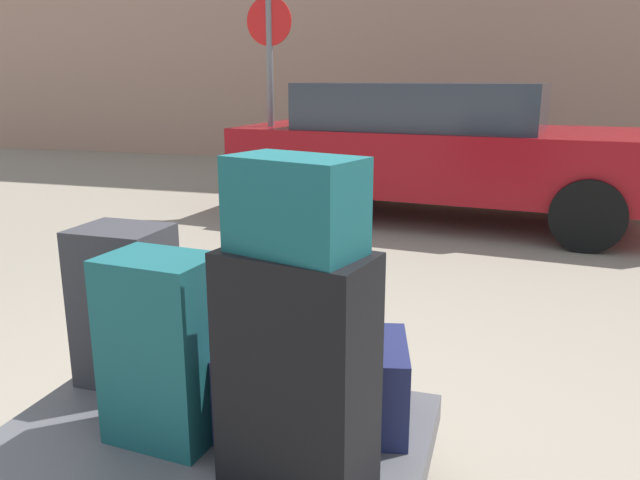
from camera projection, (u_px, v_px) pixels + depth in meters
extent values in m
cube|color=#4C4C51|center=(217.00, 441.00, 2.10)|extent=(1.39, 0.89, 0.10)
cylinder|color=black|center=(373.00, 459.00, 2.29)|extent=(0.24, 0.06, 0.24)
cylinder|color=black|center=(145.00, 420.00, 2.56)|extent=(0.24, 0.06, 0.24)
cube|color=black|center=(297.00, 373.00, 1.73)|extent=(0.45, 0.32, 0.69)
cube|color=#144C51|center=(162.00, 349.00, 1.98)|extent=(0.36, 0.28, 0.61)
cube|color=#191E47|center=(314.00, 382.00, 2.10)|extent=(0.68, 0.49, 0.29)
cube|color=#2D2D33|center=(126.00, 305.00, 2.37)|extent=(0.33, 0.28, 0.60)
cube|color=#144C51|center=(295.00, 205.00, 1.61)|extent=(0.39, 0.29, 0.25)
cube|color=maroon|center=(446.00, 159.00, 6.64)|extent=(4.46, 2.21, 0.64)
cube|color=#2D333D|center=(424.00, 105.00, 6.59)|extent=(2.55, 1.81, 0.46)
cylinder|color=black|center=(587.00, 185.00, 6.95)|extent=(0.66, 0.28, 0.64)
cylinder|color=black|center=(588.00, 215.00, 5.43)|extent=(0.66, 0.28, 0.64)
cylinder|color=black|center=(347.00, 171.00, 8.00)|extent=(0.66, 0.28, 0.64)
cylinder|color=black|center=(290.00, 193.00, 6.48)|extent=(0.66, 0.28, 0.64)
cylinder|color=#72665B|center=(637.00, 172.00, 7.80)|extent=(0.26, 0.26, 0.66)
cylinder|color=slate|center=(271.00, 109.00, 6.80)|extent=(0.07, 0.07, 2.29)
cylinder|color=red|center=(269.00, 21.00, 6.58)|extent=(0.50, 0.03, 0.50)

